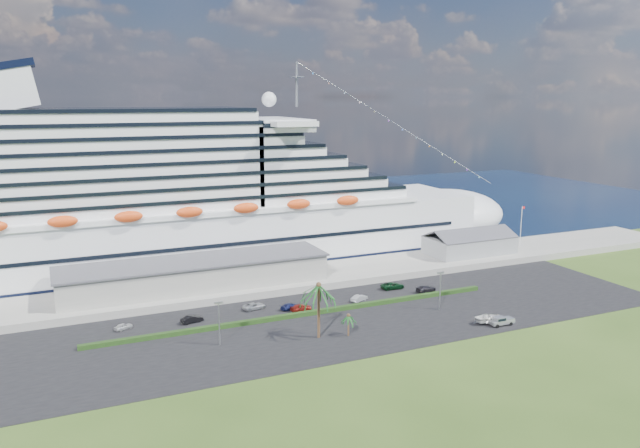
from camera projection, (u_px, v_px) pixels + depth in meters
name	position (u px, v px, depth m)	size (l,w,h in m)	color
ground	(375.00, 337.00, 117.99)	(420.00, 420.00, 0.00)	#2F4818
asphalt_lot	(349.00, 318.00, 127.83)	(140.00, 38.00, 0.12)	black
wharf	(297.00, 278.00, 153.61)	(240.00, 20.00, 1.80)	gray
water	(207.00, 218.00, 234.34)	(420.00, 160.00, 0.02)	black
cruise_ship	(186.00, 206.00, 163.35)	(191.00, 38.00, 54.00)	silver
terminal_building	(195.00, 273.00, 142.82)	(61.00, 15.00, 6.30)	gray
port_shed	(470.00, 244.00, 173.65)	(24.00, 12.31, 7.37)	gray
flagpole	(521.00, 225.00, 180.07)	(1.08, 0.16, 12.00)	silver
hedge	(304.00, 314.00, 129.01)	(88.00, 1.10, 0.90)	black
lamp_post_left	(219.00, 318.00, 112.92)	(1.60, 0.35, 8.27)	gray
lamp_post_right	(440.00, 286.00, 132.06)	(1.60, 0.35, 8.27)	gray
palm_tall	(319.00, 291.00, 115.74)	(8.82, 8.82, 11.13)	#47301E
palm_short	(348.00, 318.00, 117.70)	(3.53, 3.53, 4.56)	#47301E
parked_car_0	(123.00, 326.00, 121.44)	(1.46, 3.64, 1.24)	#B4B4B7
parked_car_1	(192.00, 319.00, 125.12)	(1.57, 4.49, 1.48)	black
parked_car_2	(254.00, 306.00, 133.07)	(2.31, 5.00, 1.39)	#9A9DA2
parked_car_3	(290.00, 306.00, 133.08)	(1.83, 4.50, 1.31)	#131A44
parked_car_4	(301.00, 307.00, 131.96)	(1.83, 4.56, 1.55)	maroon
parked_car_5	(359.00, 298.00, 138.33)	(1.51, 4.32, 1.42)	#A2A6A9
parked_car_6	(393.00, 286.00, 147.22)	(2.60, 5.63, 1.56)	black
parked_car_7	(426.00, 289.00, 145.02)	(2.10, 5.16, 1.50)	black
pickup_truck	(501.00, 320.00, 123.60)	(5.23, 2.09, 1.83)	black
boat_trailer	(488.00, 318.00, 124.59)	(6.49, 4.27, 1.86)	gray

